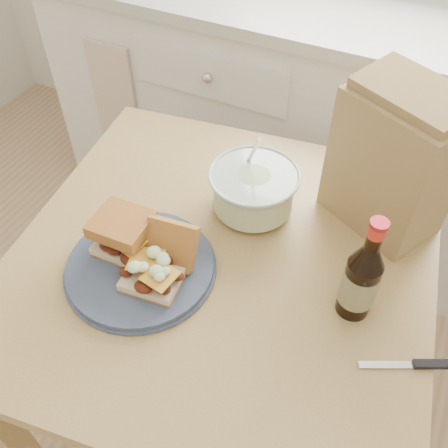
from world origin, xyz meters
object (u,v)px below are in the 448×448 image
at_px(dining_table, 222,285).
at_px(paper_bag, 392,164).
at_px(beer_bottle, 361,279).
at_px(coleslaw_bowl, 253,192).
at_px(plate, 141,267).

relative_size(dining_table, paper_bag, 3.25).
relative_size(beer_bottle, paper_bag, 0.80).
height_order(dining_table, coleslaw_bowl, coleslaw_bowl).
bearing_deg(plate, paper_bag, 42.93).
height_order(coleslaw_bowl, paper_bag, paper_bag).
bearing_deg(dining_table, beer_bottle, -9.39).
bearing_deg(plate, beer_bottle, 13.71).
xyz_separation_m(coleslaw_bowl, paper_bag, (0.27, 0.11, 0.10)).
height_order(plate, beer_bottle, beer_bottle).
height_order(plate, coleslaw_bowl, coleslaw_bowl).
bearing_deg(coleslaw_bowl, dining_table, -90.39).
height_order(dining_table, beer_bottle, beer_bottle).
relative_size(coleslaw_bowl, paper_bag, 0.67).
xyz_separation_m(beer_bottle, paper_bag, (-0.02, 0.28, 0.06)).
relative_size(plate, coleslaw_bowl, 1.49).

